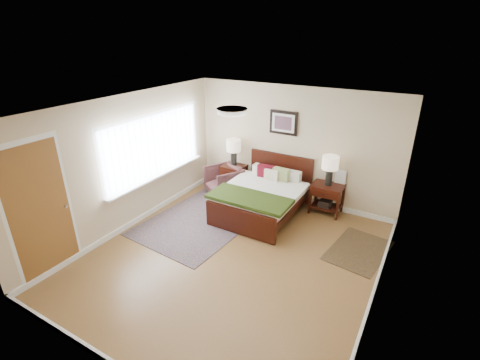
{
  "coord_description": "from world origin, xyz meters",
  "views": [
    {
      "loc": [
        2.52,
        -4.16,
        3.53
      ],
      "look_at": [
        -0.3,
        0.76,
        1.05
      ],
      "focal_mm": 26.0,
      "sensor_mm": 36.0,
      "label": 1
    }
  ],
  "objects": [
    {
      "name": "floor",
      "position": [
        0.0,
        0.0,
        0.0
      ],
      "size": [
        5.0,
        5.0,
        0.0
      ],
      "primitive_type": "plane",
      "color": "brown",
      "rests_on": "ground"
    },
    {
      "name": "back_wall",
      "position": [
        0.0,
        2.5,
        1.25
      ],
      "size": [
        4.5,
        0.04,
        2.5
      ],
      "primitive_type": "cube",
      "color": "beige",
      "rests_on": "ground"
    },
    {
      "name": "front_wall",
      "position": [
        0.0,
        -2.5,
        1.25
      ],
      "size": [
        4.5,
        0.04,
        2.5
      ],
      "primitive_type": "cube",
      "color": "beige",
      "rests_on": "ground"
    },
    {
      "name": "left_wall",
      "position": [
        -2.25,
        0.0,
        1.25
      ],
      "size": [
        0.04,
        5.0,
        2.5
      ],
      "primitive_type": "cube",
      "color": "beige",
      "rests_on": "ground"
    },
    {
      "name": "right_wall",
      "position": [
        2.25,
        0.0,
        1.25
      ],
      "size": [
        0.04,
        5.0,
        2.5
      ],
      "primitive_type": "cube",
      "color": "beige",
      "rests_on": "ground"
    },
    {
      "name": "ceiling",
      "position": [
        0.0,
        0.0,
        2.5
      ],
      "size": [
        4.5,
        5.0,
        0.02
      ],
      "primitive_type": "cube",
      "color": "white",
      "rests_on": "back_wall"
    },
    {
      "name": "window",
      "position": [
        -2.2,
        0.7,
        1.38
      ],
      "size": [
        0.11,
        2.72,
        1.32
      ],
      "color": "silver",
      "rests_on": "left_wall"
    },
    {
      "name": "door",
      "position": [
        -2.23,
        -1.75,
        1.07
      ],
      "size": [
        0.06,
        1.0,
        2.18
      ],
      "color": "silver",
      "rests_on": "ground"
    },
    {
      "name": "ceil_fixture",
      "position": [
        0.0,
        0.0,
        2.47
      ],
      "size": [
        0.44,
        0.44,
        0.08
      ],
      "color": "white",
      "rests_on": "ceiling"
    },
    {
      "name": "bed",
      "position": [
        -0.24,
        1.57,
        0.47
      ],
      "size": [
        1.57,
        1.89,
        1.02
      ],
      "color": "black",
      "rests_on": "ground"
    },
    {
      "name": "wall_art",
      "position": [
        -0.24,
        2.47,
        1.72
      ],
      "size": [
        0.62,
        0.05,
        0.5
      ],
      "color": "black",
      "rests_on": "back_wall"
    },
    {
      "name": "nightstand_left",
      "position": [
        -1.34,
        2.25,
        0.5
      ],
      "size": [
        0.52,
        0.47,
        0.62
      ],
      "color": "black",
      "rests_on": "ground"
    },
    {
      "name": "nightstand_right",
      "position": [
        0.88,
        2.26,
        0.38
      ],
      "size": [
        0.63,
        0.47,
        0.62
      ],
      "color": "black",
      "rests_on": "ground"
    },
    {
      "name": "lamp_left",
      "position": [
        -1.34,
        2.27,
        1.05
      ],
      "size": [
        0.33,
        0.33,
        0.61
      ],
      "color": "black",
      "rests_on": "nightstand_left"
    },
    {
      "name": "lamp_right",
      "position": [
        0.88,
        2.27,
        1.05
      ],
      "size": [
        0.33,
        0.33,
        0.61
      ],
      "color": "black",
      "rests_on": "nightstand_right"
    },
    {
      "name": "armchair",
      "position": [
        -1.42,
        1.97,
        0.33
      ],
      "size": [
        0.97,
        0.98,
        0.66
      ],
      "primitive_type": "imported",
      "rotation": [
        0.0,
        0.0,
        -0.51
      ],
      "color": "brown",
      "rests_on": "ground"
    },
    {
      "name": "rug_persian",
      "position": [
        -1.16,
        0.72,
        0.01
      ],
      "size": [
        2.0,
        2.69,
        0.01
      ],
      "primitive_type": "cube",
      "rotation": [
        0.0,
        0.0,
        -0.08
      ],
      "color": "#0B1639",
      "rests_on": "ground"
    },
    {
      "name": "rug_navy",
      "position": [
        1.8,
        1.22,
        0.01
      ],
      "size": [
        1.02,
        1.38,
        0.01
      ],
      "primitive_type": "cube",
      "rotation": [
        0.0,
        0.0,
        -0.14
      ],
      "color": "black",
      "rests_on": "ground"
    }
  ]
}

